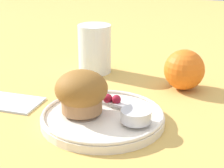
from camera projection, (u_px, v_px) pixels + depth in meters
name	position (u px, v px, depth m)	size (l,w,h in m)	color
ground_plane	(102.00, 114.00, 0.69)	(3.00, 3.00, 0.00)	tan
plate	(103.00, 117.00, 0.66)	(0.22, 0.22, 0.02)	silver
muffin	(81.00, 92.00, 0.64)	(0.09, 0.09, 0.07)	#9E7047
cream_ramekin	(136.00, 115.00, 0.62)	(0.05, 0.05, 0.02)	silver
berry_pair	(112.00, 99.00, 0.68)	(0.03, 0.02, 0.02)	maroon
butter_knife	(106.00, 100.00, 0.70)	(0.16, 0.07, 0.00)	silver
orange_fruit	(184.00, 70.00, 0.79)	(0.09, 0.09, 0.09)	orange
juice_glass	(95.00, 49.00, 0.90)	(0.08, 0.08, 0.12)	silver
folded_napkin	(4.00, 101.00, 0.74)	(0.14, 0.08, 0.01)	#B2BCCC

